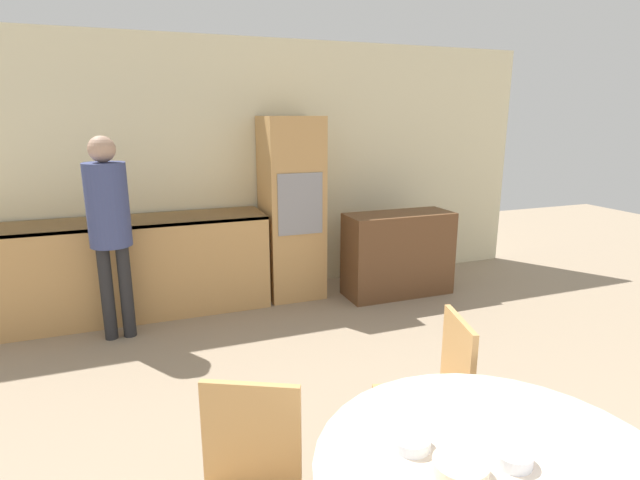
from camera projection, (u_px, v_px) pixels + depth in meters
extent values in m
cube|color=beige|center=(240.00, 170.00, 5.17)|extent=(6.74, 0.05, 2.60)
cube|color=tan|center=(124.00, 269.00, 4.65)|extent=(2.65, 0.60, 0.92)
cube|color=black|center=(119.00, 222.00, 4.54)|extent=(2.65, 0.60, 0.03)
cube|color=tan|center=(291.00, 208.00, 5.11)|extent=(0.57, 0.58, 1.84)
cube|color=gray|center=(300.00, 204.00, 4.82)|extent=(0.45, 0.01, 0.60)
cube|color=brown|center=(398.00, 254.00, 5.22)|extent=(1.13, 0.45, 0.87)
cylinder|color=beige|center=(499.00, 472.00, 1.60)|extent=(1.20, 1.20, 0.03)
cube|color=tan|center=(251.00, 436.00, 1.88)|extent=(0.35, 0.20, 0.45)
cylinder|color=tan|center=(380.00, 426.00, 2.70)|extent=(0.04, 0.04, 0.43)
cylinder|color=tan|center=(393.00, 467.00, 2.39)|extent=(0.04, 0.04, 0.43)
cylinder|color=tan|center=(437.00, 423.00, 2.73)|extent=(0.04, 0.04, 0.43)
cylinder|color=tan|center=(458.00, 463.00, 2.42)|extent=(0.04, 0.04, 0.43)
cube|color=tan|center=(419.00, 405.00, 2.50)|extent=(0.49, 0.49, 0.02)
cube|color=tan|center=(458.00, 361.00, 2.46)|extent=(0.13, 0.37, 0.45)
cylinder|color=#262628|center=(107.00, 293.00, 4.16)|extent=(0.11, 0.11, 0.81)
cylinder|color=#262628|center=(126.00, 291.00, 4.21)|extent=(0.11, 0.11, 0.81)
cylinder|color=#3D477A|center=(108.00, 205.00, 4.00)|extent=(0.33, 0.33, 0.68)
sphere|color=tan|center=(102.00, 149.00, 3.89)|extent=(0.21, 0.21, 0.21)
cylinder|color=silver|center=(513.00, 457.00, 1.61)|extent=(0.12, 0.12, 0.04)
cylinder|color=silver|center=(411.00, 442.00, 1.69)|extent=(0.13, 0.13, 0.04)
cylinder|color=beige|center=(460.00, 469.00, 1.55)|extent=(0.17, 0.17, 0.05)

